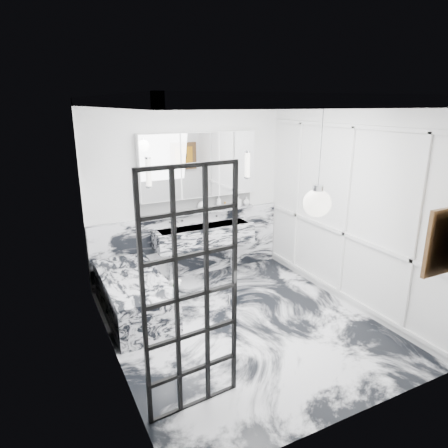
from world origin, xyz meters
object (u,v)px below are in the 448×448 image
crittall_door (192,296)px  bathtub (134,296)px  trough_sink (204,235)px  mirror_cabinet (199,165)px

crittall_door → bathtub: bearing=87.4°
trough_sink → mirror_cabinet: (-0.00, 0.17, 1.09)m
mirror_cabinet → crittall_door: bearing=-114.6°
crittall_door → mirror_cabinet: bearing=60.7°
trough_sink → mirror_cabinet: bearing=90.0°
bathtub → mirror_cabinet: bearing=32.1°
crittall_door → trough_sink: crittall_door is taller
trough_sink → mirror_cabinet: size_ratio=0.84×
crittall_door → mirror_cabinet: 3.09m
bathtub → trough_sink: bearing=26.5°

